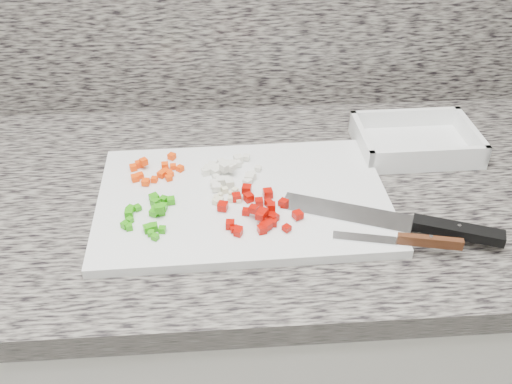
% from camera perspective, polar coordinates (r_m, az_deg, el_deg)
% --- Properties ---
extents(cabinet, '(3.92, 0.62, 0.86)m').
position_cam_1_polar(cabinet, '(1.32, -5.38, -16.35)').
color(cabinet, beige).
rests_on(cabinet, ground).
extents(countertop, '(3.96, 0.64, 0.04)m').
position_cam_1_polar(countertop, '(1.01, -6.79, -0.50)').
color(countertop, slate).
rests_on(countertop, cabinet).
extents(cutting_board, '(0.48, 0.33, 0.02)m').
position_cam_1_polar(cutting_board, '(0.95, -1.29, -0.71)').
color(cutting_board, silver).
rests_on(cutting_board, countertop).
extents(carrot_pile, '(0.10, 0.09, 0.02)m').
position_cam_1_polar(carrot_pile, '(1.01, -10.01, 2.15)').
color(carrot_pile, '#F83F05').
rests_on(carrot_pile, cutting_board).
extents(onion_pile, '(0.11, 0.11, 0.02)m').
position_cam_1_polar(onion_pile, '(0.99, -2.95, 2.07)').
color(onion_pile, silver).
rests_on(onion_pile, cutting_board).
extents(green_pepper_pile, '(0.08, 0.11, 0.02)m').
position_cam_1_polar(green_pepper_pile, '(0.91, -10.48, -2.02)').
color(green_pepper_pile, '#29930D').
rests_on(green_pepper_pile, cutting_board).
extents(red_pepper_pile, '(0.14, 0.13, 0.02)m').
position_cam_1_polar(red_pepper_pile, '(0.90, 0.25, -1.95)').
color(red_pepper_pile, '#A10902').
rests_on(red_pepper_pile, cutting_board).
extents(garlic_pile, '(0.05, 0.05, 0.01)m').
position_cam_1_polar(garlic_pile, '(0.94, -3.04, -0.45)').
color(garlic_pile, beige).
rests_on(garlic_pile, cutting_board).
extents(chef_knife, '(0.33, 0.16, 0.02)m').
position_cam_1_polar(chef_knife, '(0.91, 15.91, -3.10)').
color(chef_knife, silver).
rests_on(chef_knife, cutting_board).
extents(paring_knife, '(0.19, 0.06, 0.02)m').
position_cam_1_polar(paring_knife, '(0.88, 15.45, -4.71)').
color(paring_knife, silver).
rests_on(paring_knife, cutting_board).
extents(tray, '(0.22, 0.16, 0.05)m').
position_cam_1_polar(tray, '(1.13, 15.62, 4.79)').
color(tray, white).
rests_on(tray, countertop).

